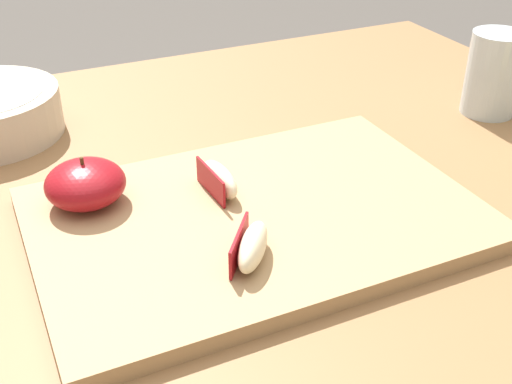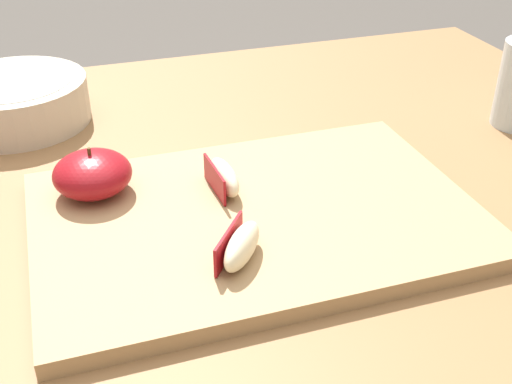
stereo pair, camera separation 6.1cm
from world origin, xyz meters
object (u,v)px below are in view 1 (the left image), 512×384
Objects in this scene: apple_half_skin_up at (85,184)px; drinking_glass_water at (493,74)px; cutting_board at (256,217)px; apple_wedge_middle at (219,179)px; apple_wedge_right at (252,246)px.

apple_half_skin_up is 0.73× the size of drinking_glass_water.
apple_wedge_middle is at bearing 112.73° from cutting_board.
drinking_glass_water reaches higher than apple_wedge_middle.
apple_half_skin_up is at bearing 124.92° from apple_wedge_right.
apple_wedge_middle is 0.41m from drinking_glass_water.
apple_wedge_right is 0.98× the size of apple_wedge_middle.
cutting_board is 0.05m from apple_wedge_middle.
apple_half_skin_up is 1.18× the size of apple_wedge_right.
apple_half_skin_up is 0.13m from apple_wedge_middle.
apple_half_skin_up reaches higher than cutting_board.
cutting_board is at bearing -163.81° from drinking_glass_water.
apple_wedge_middle is (0.02, 0.11, 0.00)m from apple_wedge_right.
apple_wedge_right is at bearing -98.54° from apple_wedge_middle.
drinking_glass_water is at bearing 3.32° from apple_half_skin_up.
drinking_glass_water is at bearing 23.30° from apple_wedge_right.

